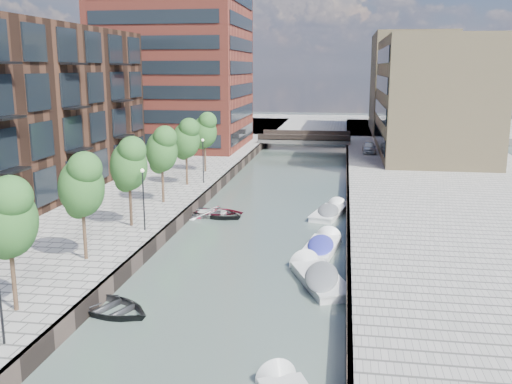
% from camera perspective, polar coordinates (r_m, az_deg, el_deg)
% --- Properties ---
extents(water, '(300.00, 300.00, 0.00)m').
position_cam_1_polar(water, '(52.24, 2.44, -0.40)').
color(water, '#38473F').
rests_on(water, ground).
extents(quay_right, '(20.00, 140.00, 1.00)m').
position_cam_1_polar(quay_right, '(52.86, 19.95, -0.43)').
color(quay_right, gray).
rests_on(quay_right, ground).
extents(quay_wall_left, '(0.25, 140.00, 1.00)m').
position_cam_1_polar(quay_wall_left, '(53.14, -4.10, 0.35)').
color(quay_wall_left, '#332823').
rests_on(quay_wall_left, ground).
extents(quay_wall_right, '(0.25, 140.00, 1.00)m').
position_cam_1_polar(quay_wall_right, '(51.83, 9.16, -0.08)').
color(quay_wall_right, '#332823').
rests_on(quay_wall_right, ground).
extents(far_closure, '(80.00, 40.00, 1.00)m').
position_cam_1_polar(far_closure, '(111.33, 5.94, 6.60)').
color(far_closure, gray).
rests_on(far_closure, ground).
extents(apartment_block, '(8.00, 38.00, 14.00)m').
position_cam_1_polar(apartment_block, '(48.17, -23.52, 7.16)').
color(apartment_block, black).
rests_on(apartment_block, quay_left).
extents(tower, '(18.00, 18.00, 30.00)m').
position_cam_1_polar(tower, '(79.08, -8.10, 15.48)').
color(tower, maroon).
rests_on(tower, quay_left).
extents(tan_block_near, '(12.00, 25.00, 14.00)m').
position_cam_1_polar(tan_block_near, '(73.47, 17.17, 9.06)').
color(tan_block_near, '#96835C').
rests_on(tan_block_near, quay_right).
extents(tan_block_far, '(12.00, 20.00, 16.00)m').
position_cam_1_polar(tan_block_far, '(99.22, 15.09, 10.47)').
color(tan_block_far, '#96835C').
rests_on(tan_block_far, quay_right).
extents(bridge, '(13.00, 6.00, 1.30)m').
position_cam_1_polar(bridge, '(83.45, 4.93, 5.33)').
color(bridge, gray).
rests_on(bridge, ground).
extents(tree_1, '(2.50, 2.50, 5.95)m').
position_cam_1_polar(tree_1, '(26.58, -23.59, -2.19)').
color(tree_1, '#382619').
rests_on(tree_1, quay_left).
extents(tree_2, '(2.50, 2.50, 5.95)m').
position_cam_1_polar(tree_2, '(32.53, -17.08, 0.81)').
color(tree_2, '#382619').
rests_on(tree_2, quay_left).
extents(tree_3, '(2.50, 2.50, 5.95)m').
position_cam_1_polar(tree_3, '(38.84, -12.62, 2.86)').
color(tree_3, '#382619').
rests_on(tree_3, quay_left).
extents(tree_4, '(2.50, 2.50, 5.95)m').
position_cam_1_polar(tree_4, '(45.35, -9.42, 4.32)').
color(tree_4, '#382619').
rests_on(tree_4, quay_left).
extents(tree_5, '(2.50, 2.50, 5.95)m').
position_cam_1_polar(tree_5, '(51.99, -7.02, 5.40)').
color(tree_5, '#382619').
rests_on(tree_5, quay_left).
extents(tree_6, '(2.50, 2.50, 5.95)m').
position_cam_1_polar(tree_6, '(58.71, -5.16, 6.23)').
color(tree_6, '#382619').
rests_on(tree_6, quay_left).
extents(lamp_1, '(0.24, 0.24, 4.12)m').
position_cam_1_polar(lamp_1, '(37.80, -11.21, -0.10)').
color(lamp_1, black).
rests_on(lamp_1, quay_left).
extents(lamp_2, '(0.24, 0.24, 4.12)m').
position_cam_1_polar(lamp_2, '(52.85, -5.32, 3.59)').
color(lamp_2, black).
rests_on(lamp_2, quay_left).
extents(sloop_1, '(5.54, 4.82, 0.96)m').
position_cam_1_polar(sloop_1, '(28.88, -14.41, -11.54)').
color(sloop_1, black).
rests_on(sloop_1, ground).
extents(sloop_2, '(4.30, 3.14, 0.87)m').
position_cam_1_polar(sloop_2, '(45.62, -3.89, -2.30)').
color(sloop_2, maroon).
rests_on(sloop_2, ground).
extents(sloop_3, '(4.75, 3.59, 0.93)m').
position_cam_1_polar(sloop_3, '(45.11, -4.22, -2.47)').
color(sloop_3, white).
rests_on(sloop_3, ground).
extents(sloop_4, '(5.55, 4.81, 0.96)m').
position_cam_1_polar(sloop_4, '(45.06, -4.00, -2.48)').
color(sloop_4, black).
rests_on(sloop_4, ground).
extents(motorboat_1, '(3.89, 6.03, 1.91)m').
position_cam_1_polar(motorboat_1, '(31.79, 6.24, -8.50)').
color(motorboat_1, beige).
rests_on(motorboat_1, ground).
extents(motorboat_3, '(2.62, 5.49, 1.76)m').
position_cam_1_polar(motorboat_3, '(37.17, 6.63, -5.43)').
color(motorboat_3, white).
rests_on(motorboat_3, ground).
extents(motorboat_4, '(3.01, 5.57, 1.77)m').
position_cam_1_polar(motorboat_4, '(45.89, 7.41, -2.01)').
color(motorboat_4, silver).
rests_on(motorboat_4, ground).
extents(car, '(1.69, 4.13, 1.40)m').
position_cam_1_polar(car, '(73.25, 11.25, 4.41)').
color(car, silver).
rests_on(car, quay_right).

